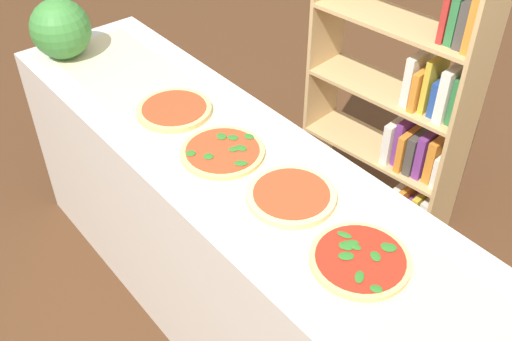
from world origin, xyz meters
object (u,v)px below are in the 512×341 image
object	(u,v)px
pizza_spinach_1	(223,152)
bookshelf	(409,110)
pizza_plain_0	(174,110)
pizza_plain_2	(291,195)
watermelon	(61,29)
pizza_spinach_3	(360,259)

from	to	relation	value
pizza_spinach_1	bookshelf	size ratio (longest dim) A/B	0.21
pizza_plain_0	bookshelf	xyz separation A→B (m)	(0.33, 1.06, -0.28)
pizza_spinach_1	bookshelf	bearing A→B (deg)	89.66
pizza_plain_0	pizza_plain_2	world-z (taller)	same
pizza_spinach_1	bookshelf	world-z (taller)	bookshelf
pizza_plain_0	bookshelf	size ratio (longest dim) A/B	0.20
pizza_plain_0	pizza_spinach_1	size ratio (longest dim) A/B	0.97
pizza_plain_0	bookshelf	bearing A→B (deg)	72.56
pizza_plain_0	watermelon	bearing A→B (deg)	-169.90
pizza_plain_2	watermelon	distance (m)	1.35
pizza_plain_0	bookshelf	distance (m)	1.15
pizza_plain_0	pizza_plain_2	distance (m)	0.65
bookshelf	pizza_plain_0	bearing A→B (deg)	-107.44
pizza_plain_2	pizza_spinach_3	world-z (taller)	same
pizza_plain_2	bookshelf	distance (m)	1.13
pizza_plain_2	pizza_spinach_3	size ratio (longest dim) A/B	1.00
pizza_spinach_1	pizza_spinach_3	distance (m)	0.65
pizza_plain_2	bookshelf	size ratio (longest dim) A/B	0.21
pizza_spinach_1	pizza_plain_2	xyz separation A→B (m)	(0.33, 0.03, 0.00)
watermelon	pizza_spinach_1	bearing A→B (deg)	6.21
pizza_spinach_1	pizza_spinach_3	bearing A→B (deg)	0.11
pizza_plain_2	pizza_spinach_1	bearing A→B (deg)	-174.70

